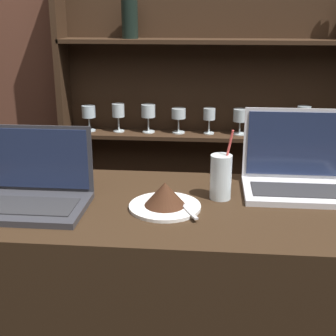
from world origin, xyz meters
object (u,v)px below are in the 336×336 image
object	(u,v)px
laptop_near	(31,190)
laptop_far	(296,173)
cake_plate	(165,198)
water_glass	(221,177)

from	to	relation	value
laptop_near	laptop_far	world-z (taller)	laptop_far
laptop_far	cake_plate	distance (m)	0.43
laptop_near	water_glass	world-z (taller)	laptop_near
cake_plate	laptop_far	bearing A→B (deg)	24.67
laptop_near	cake_plate	bearing A→B (deg)	1.92
laptop_far	water_glass	xyz separation A→B (m)	(-0.23, -0.09, 0.01)
cake_plate	laptop_near	bearing A→B (deg)	-178.08
laptop_near	laptop_far	xyz separation A→B (m)	(0.78, 0.19, 0.01)
cake_plate	water_glass	bearing A→B (deg)	29.99
laptop_far	water_glass	distance (m)	0.25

